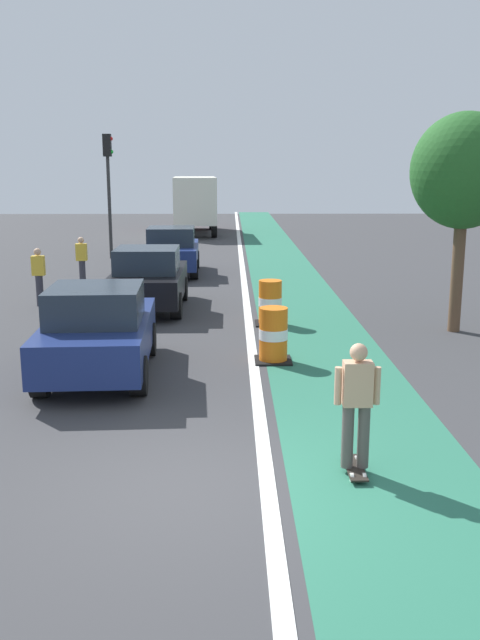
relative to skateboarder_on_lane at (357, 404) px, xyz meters
The scene contains 14 objects.
ground_plane 2.26m from the skateboarder_on_lane, 167.24° to the right, with size 100.00×100.00×0.00m, color #38383A.
bike_lane_strip 11.59m from the skateboarder_on_lane, 88.10° to the left, with size 2.50×80.00×0.01m, color #286B51.
lane_divider_stripe 11.63m from the skateboarder_on_lane, 95.53° to the left, with size 0.20×80.00×0.01m, color silver.
skateboarder_on_lane is the anchor object (origin of this frame).
parked_sedan_nearest 5.85m from the skateboarder_on_lane, 133.10° to the left, with size 2.08×4.19×1.70m.
parked_sedan_second 10.99m from the skateboarder_on_lane, 110.10° to the left, with size 1.94×4.11×1.70m.
parked_sedan_third 17.10m from the skateboarder_on_lane, 102.44° to the left, with size 2.01×4.15×1.70m.
traffic_barrel_front 5.21m from the skateboarder_on_lane, 97.98° to the left, with size 0.73×0.73×1.09m.
traffic_barrel_mid 8.52m from the skateboarder_on_lane, 94.03° to the left, with size 0.73×0.73×1.09m.
delivery_truck_down_block 32.35m from the skateboarder_on_lane, 96.42° to the left, with size 2.70×7.71×3.23m.
traffic_light_corner 22.32m from the skateboarder_on_lane, 107.35° to the left, with size 0.41×0.32×5.10m.
pedestrian_crossing 12.85m from the skateboarder_on_lane, 122.29° to the left, with size 0.34×0.20×1.61m.
pedestrian_waiting 15.31m from the skateboarder_on_lane, 114.40° to the left, with size 0.34×0.20×1.61m.
street_tree_sidewalk 8.98m from the skateboarder_on_lane, 64.39° to the left, with size 2.40×2.40×5.00m.
Camera 1 is at (0.46, -7.68, 3.79)m, focal length 38.93 mm.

